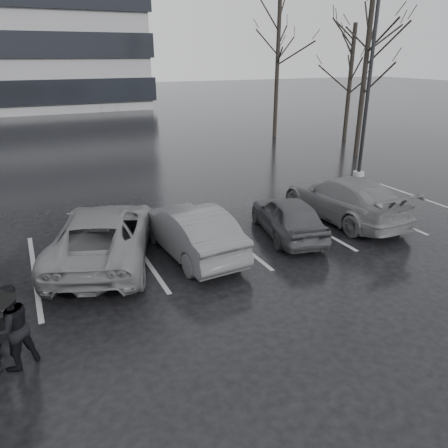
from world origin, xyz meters
name	(u,v)px	position (x,y,z in m)	size (l,w,h in m)	color
ground	(252,275)	(0.00, 0.00, 0.00)	(160.00, 160.00, 0.00)	black
car_main	(288,216)	(2.25, 1.88, 0.62)	(1.46, 3.63, 1.24)	black
car_west_a	(191,230)	(-0.92, 1.91, 0.69)	(1.47, 4.20, 1.38)	#323235
car_west_b	(104,234)	(-3.17, 2.56, 0.72)	(2.39, 5.19, 1.44)	#4D4C4F
car_east	(344,198)	(4.75, 2.34, 0.72)	(2.01, 4.95, 1.44)	#4D4C4F
pedestrian_right	(11,327)	(-5.46, -1.22, 0.81)	(0.78, 0.61, 1.61)	black
lamp_post	(369,80)	(9.08, 6.45, 4.20)	(0.50, 0.50, 9.17)	gray
stall_stripes	(188,244)	(-0.80, 2.50, 0.00)	(19.72, 5.00, 0.00)	#98989B
tree_east	(364,79)	(12.00, 10.00, 4.00)	(0.26, 0.26, 8.00)	black
tree_ne	(350,84)	(14.50, 14.00, 3.50)	(0.26, 0.26, 7.00)	black
tree_north	(277,70)	(11.00, 17.00, 4.25)	(0.26, 0.26, 8.50)	black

